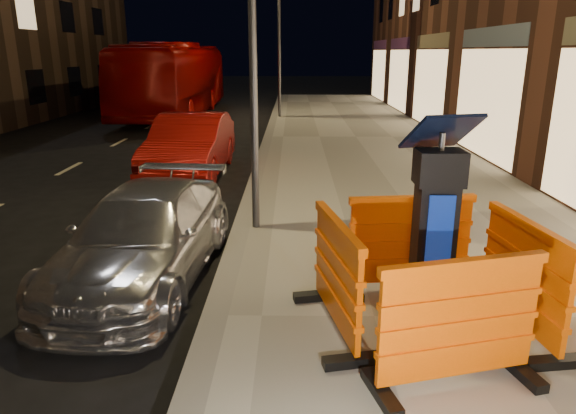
{
  "coord_description": "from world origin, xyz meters",
  "views": [
    {
      "loc": [
        0.86,
        -5.06,
        2.95
      ],
      "look_at": [
        0.8,
        1.0,
        1.1
      ],
      "focal_mm": 32.0,
      "sensor_mm": 36.0,
      "label": 1
    }
  ],
  "objects_px": {
    "barrier_kerbside": "(337,277)",
    "bus_doubledecker": "(177,115)",
    "barrier_front": "(459,325)",
    "barrier_back": "(410,244)",
    "car_red": "(192,175)",
    "barrier_bldgside": "(524,277)",
    "parking_kiosk": "(434,234)",
    "car_silver": "(148,277)"
  },
  "relations": [
    {
      "from": "barrier_kerbside",
      "to": "bus_doubledecker",
      "type": "bearing_deg",
      "value": 5.21
    },
    {
      "from": "bus_doubledecker",
      "to": "barrier_front",
      "type": "bearing_deg",
      "value": -70.73
    },
    {
      "from": "barrier_front",
      "to": "barrier_back",
      "type": "height_order",
      "value": "same"
    },
    {
      "from": "car_red",
      "to": "bus_doubledecker",
      "type": "height_order",
      "value": "bus_doubledecker"
    },
    {
      "from": "barrier_front",
      "to": "bus_doubledecker",
      "type": "distance_m",
      "value": 22.14
    },
    {
      "from": "barrier_front",
      "to": "barrier_back",
      "type": "bearing_deg",
      "value": 75.43
    },
    {
      "from": "barrier_bldgside",
      "to": "car_red",
      "type": "xyz_separation_m",
      "value": [
        -4.85,
        7.57,
        -0.74
      ]
    },
    {
      "from": "car_red",
      "to": "parking_kiosk",
      "type": "bearing_deg",
      "value": -61.86
    },
    {
      "from": "barrier_kerbside",
      "to": "car_silver",
      "type": "height_order",
      "value": "barrier_kerbside"
    },
    {
      "from": "barrier_kerbside",
      "to": "car_red",
      "type": "distance_m",
      "value": 8.15
    },
    {
      "from": "barrier_bldgside",
      "to": "barrier_front",
      "type": "bearing_deg",
      "value": 127.43
    },
    {
      "from": "barrier_kerbside",
      "to": "bus_doubledecker",
      "type": "height_order",
      "value": "bus_doubledecker"
    },
    {
      "from": "parking_kiosk",
      "to": "barrier_back",
      "type": "bearing_deg",
      "value": 80.43
    },
    {
      "from": "parking_kiosk",
      "to": "car_red",
      "type": "xyz_separation_m",
      "value": [
        -3.9,
        7.57,
        -1.21
      ]
    },
    {
      "from": "barrier_kerbside",
      "to": "barrier_back",
      "type": "bearing_deg",
      "value": -56.57
    },
    {
      "from": "parking_kiosk",
      "to": "barrier_back",
      "type": "relative_size",
      "value": 1.4
    },
    {
      "from": "parking_kiosk",
      "to": "barrier_kerbside",
      "type": "xyz_separation_m",
      "value": [
        -0.95,
        0.0,
        -0.47
      ]
    },
    {
      "from": "barrier_back",
      "to": "car_silver",
      "type": "height_order",
      "value": "barrier_back"
    },
    {
      "from": "parking_kiosk",
      "to": "barrier_kerbside",
      "type": "distance_m",
      "value": 1.06
    },
    {
      "from": "barrier_front",
      "to": "barrier_kerbside",
      "type": "height_order",
      "value": "same"
    },
    {
      "from": "barrier_bldgside",
      "to": "bus_doubledecker",
      "type": "bearing_deg",
      "value": 14.05
    },
    {
      "from": "barrier_front",
      "to": "car_silver",
      "type": "bearing_deg",
      "value": 128.64
    },
    {
      "from": "parking_kiosk",
      "to": "barrier_front",
      "type": "relative_size",
      "value": 1.4
    },
    {
      "from": "barrier_front",
      "to": "car_red",
      "type": "xyz_separation_m",
      "value": [
        -3.9,
        8.52,
        -0.74
      ]
    },
    {
      "from": "barrier_back",
      "to": "bus_doubledecker",
      "type": "height_order",
      "value": "bus_doubledecker"
    },
    {
      "from": "barrier_front",
      "to": "bus_doubledecker",
      "type": "bearing_deg",
      "value": 93.86
    },
    {
      "from": "bus_doubledecker",
      "to": "parking_kiosk",
      "type": "bearing_deg",
      "value": -69.92
    },
    {
      "from": "bus_doubledecker",
      "to": "car_red",
      "type": "bearing_deg",
      "value": -75.22
    },
    {
      "from": "parking_kiosk",
      "to": "barrier_front",
      "type": "height_order",
      "value": "parking_kiosk"
    },
    {
      "from": "car_red",
      "to": "bus_doubledecker",
      "type": "distance_m",
      "value": 12.85
    },
    {
      "from": "barrier_front",
      "to": "barrier_kerbside",
      "type": "bearing_deg",
      "value": 120.43
    },
    {
      "from": "parking_kiosk",
      "to": "bus_doubledecker",
      "type": "bearing_deg",
      "value": 99.67
    },
    {
      "from": "parking_kiosk",
      "to": "car_silver",
      "type": "xyz_separation_m",
      "value": [
        -3.37,
        1.57,
        -1.21
      ]
    },
    {
      "from": "barrier_kerbside",
      "to": "barrier_front",
      "type": "bearing_deg",
      "value": -146.57
    },
    {
      "from": "barrier_back",
      "to": "barrier_kerbside",
      "type": "distance_m",
      "value": 1.34
    },
    {
      "from": "barrier_bldgside",
      "to": "parking_kiosk",
      "type": "bearing_deg",
      "value": 82.43
    },
    {
      "from": "car_silver",
      "to": "car_red",
      "type": "height_order",
      "value": "car_red"
    },
    {
      "from": "parking_kiosk",
      "to": "car_red",
      "type": "distance_m",
      "value": 8.6
    },
    {
      "from": "barrier_front",
      "to": "barrier_kerbside",
      "type": "distance_m",
      "value": 1.34
    },
    {
      "from": "barrier_back",
      "to": "barrier_bldgside",
      "type": "xyz_separation_m",
      "value": [
        0.95,
        -0.95,
        0.0
      ]
    },
    {
      "from": "barrier_front",
      "to": "barrier_kerbside",
      "type": "xyz_separation_m",
      "value": [
        -0.95,
        0.95,
        0.0
      ]
    },
    {
      "from": "parking_kiosk",
      "to": "barrier_front",
      "type": "distance_m",
      "value": 1.06
    }
  ]
}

